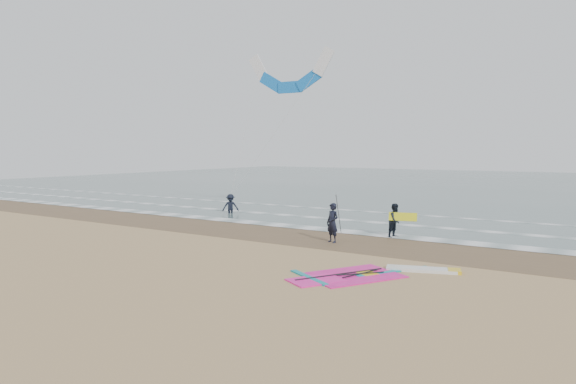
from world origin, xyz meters
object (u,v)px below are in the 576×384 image
Objects in this scene: windsurf_rig at (372,274)px; person_standing at (333,223)px; person_walking at (395,220)px; person_wading at (230,201)px; surf_kite at (290,76)px.

person_standing is (-3.92, 4.60, 0.86)m from windsurf_rig.
windsurf_rig is 3.15× the size of person_walking.
person_wading is 8.96m from surf_kite.
surf_kite is at bearing 131.74° from windsurf_rig.
windsurf_rig is at bearing -30.74° from person_standing.
surf_kite is (-9.30, 5.27, 8.08)m from person_walking.
surf_kite is at bearing -1.57° from person_wading.
person_wading is at bearing 144.54° from windsurf_rig.
surf_kite is (-7.40, 8.08, 8.00)m from person_standing.
windsurf_rig is at bearing -147.80° from person_walking.
person_wading is at bearing 94.28° from person_walking.
windsurf_rig is 0.54× the size of surf_kite.
surf_kite reaches higher than person_wading.
person_standing is 3.39m from person_walking.
person_walking is 0.99× the size of person_wading.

